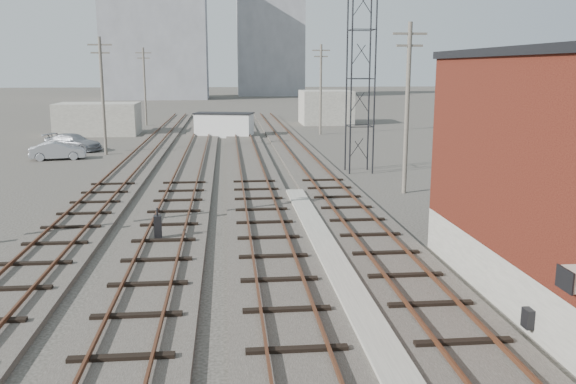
{
  "coord_description": "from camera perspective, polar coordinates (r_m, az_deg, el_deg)",
  "views": [
    {
      "loc": [
        -3.02,
        -3.65,
        6.65
      ],
      "look_at": [
        -0.84,
        18.1,
        2.2
      ],
      "focal_mm": 38.0,
      "sensor_mm": 36.0,
      "label": 1
    }
  ],
  "objects": [
    {
      "name": "ground",
      "position": [
        64.06,
        -3.02,
        5.53
      ],
      "size": [
        320.0,
        320.0,
        0.0
      ],
      "primitive_type": "plane",
      "color": "#282621",
      "rests_on": "ground"
    },
    {
      "name": "track_right",
      "position": [
        43.5,
        1.62,
        2.85
      ],
      "size": [
        3.2,
        90.0,
        0.39
      ],
      "color": "#332D28",
      "rests_on": "ground"
    },
    {
      "name": "track_mid_right",
      "position": [
        43.17,
        -3.66,
        2.77
      ],
      "size": [
        3.2,
        90.0,
        0.39
      ],
      "color": "#332D28",
      "rests_on": "ground"
    },
    {
      "name": "track_mid_left",
      "position": [
        43.22,
        -8.97,
        2.66
      ],
      "size": [
        3.2,
        90.0,
        0.39
      ],
      "color": "#332D28",
      "rests_on": "ground"
    },
    {
      "name": "track_left",
      "position": [
        43.63,
        -14.23,
        2.53
      ],
      "size": [
        3.2,
        90.0,
        0.39
      ],
      "color": "#332D28",
      "rests_on": "ground"
    },
    {
      "name": "platform_curb",
      "position": [
        19.14,
        5.27,
        -8.46
      ],
      "size": [
        0.9,
        28.0,
        0.26
      ],
      "primitive_type": "cube",
      "color": "gray",
      "rests_on": "ground"
    },
    {
      "name": "lattice_tower",
      "position": [
        39.58,
        6.86,
        12.66
      ],
      "size": [
        1.6,
        1.6,
        15.0
      ],
      "color": "black",
      "rests_on": "ground"
    },
    {
      "name": "utility_pole_left_b",
      "position": [
        49.59,
        -16.96,
        8.88
      ],
      "size": [
        1.8,
        0.24,
        9.0
      ],
      "color": "#595147",
      "rests_on": "ground"
    },
    {
      "name": "utility_pole_left_c",
      "position": [
        74.28,
        -13.27,
        9.78
      ],
      "size": [
        1.8,
        0.24,
        9.0
      ],
      "color": "#595147",
      "rests_on": "ground"
    },
    {
      "name": "utility_pole_right_a",
      "position": [
        33.1,
        11.1,
        8.09
      ],
      "size": [
        1.8,
        0.24,
        9.0
      ],
      "color": "#595147",
      "rests_on": "ground"
    },
    {
      "name": "utility_pole_right_b",
      "position": [
        62.4,
        3.08,
        9.79
      ],
      "size": [
        1.8,
        0.24,
        9.0
      ],
      "color": "#595147",
      "rests_on": "ground"
    },
    {
      "name": "apartment_left",
      "position": [
        139.7,
        -12.29,
        14.68
      ],
      "size": [
        22.0,
        14.0,
        30.0
      ],
      "primitive_type": "cube",
      "color": "gray",
      "rests_on": "ground"
    },
    {
      "name": "apartment_right",
      "position": [
        154.17,
        -1.69,
        13.86
      ],
      "size": [
        16.0,
        12.0,
        26.0
      ],
      "primitive_type": "cube",
      "color": "gray",
      "rests_on": "ground"
    },
    {
      "name": "shed_left",
      "position": [
        65.15,
        -17.33,
        6.55
      ],
      "size": [
        8.0,
        5.0,
        3.2
      ],
      "primitive_type": "cube",
      "color": "gray",
      "rests_on": "ground"
    },
    {
      "name": "shed_right",
      "position": [
        74.77,
        3.56,
        7.92
      ],
      "size": [
        6.0,
        6.0,
        4.0
      ],
      "primitive_type": "cube",
      "color": "gray",
      "rests_on": "ground"
    },
    {
      "name": "switch_stand",
      "position": [
        24.06,
        -12.08,
        -3.3
      ],
      "size": [
        0.33,
        0.33,
        1.29
      ],
      "rotation": [
        0.0,
        0.0,
        0.11
      ],
      "color": "black",
      "rests_on": "ground"
    },
    {
      "name": "site_trailer",
      "position": [
        60.54,
        -6.0,
        6.28
      ],
      "size": [
        6.09,
        3.82,
        2.38
      ],
      "rotation": [
        0.0,
        0.0,
        -0.26
      ],
      "color": "silver",
      "rests_on": "ground"
    },
    {
      "name": "car_red",
      "position": [
        54.64,
        -19.96,
        4.49
      ],
      "size": [
        3.93,
        2.57,
        1.24
      ],
      "primitive_type": "imported",
      "rotation": [
        0.0,
        0.0,
        1.9
      ],
      "color": "maroon",
      "rests_on": "ground"
    },
    {
      "name": "car_silver",
      "position": [
        48.24,
        -20.74,
        3.62
      ],
      "size": [
        4.14,
        2.05,
        1.3
      ],
      "primitive_type": "imported",
      "rotation": [
        0.0,
        0.0,
        1.75
      ],
      "color": "#96979D",
      "rests_on": "ground"
    },
    {
      "name": "car_grey",
      "position": [
        52.94,
        -19.47,
        4.4
      ],
      "size": [
        5.22,
        3.7,
        1.4
      ],
      "primitive_type": "imported",
      "rotation": [
        0.0,
        0.0,
        1.17
      ],
      "color": "gray",
      "rests_on": "ground"
    }
  ]
}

